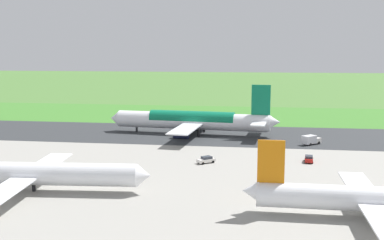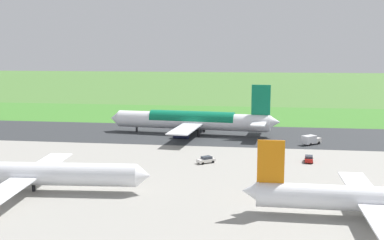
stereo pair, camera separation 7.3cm
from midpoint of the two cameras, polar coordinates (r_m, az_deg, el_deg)
name	(u,v)px [view 1 (the left image)]	position (r m, az deg, el deg)	size (l,w,h in m)	color
ground_plane	(174,134)	(146.27, -2.28, -1.69)	(800.00, 800.00, 0.00)	#477233
runway_asphalt	(174,134)	(146.27, -2.28, -1.68)	(600.00, 35.62, 0.06)	#2D3033
apron_concrete	(102,205)	(82.00, -10.99, -10.16)	(440.00, 110.00, 0.05)	gray
grass_verge_foreground	(189,118)	(178.34, -0.39, 0.19)	(600.00, 80.00, 0.04)	#3C782B
airliner_main	(193,121)	(144.54, 0.13, -0.06)	(54.15, 44.37, 15.88)	white
airliner_parked_near	(374,199)	(78.55, 21.33, -8.94)	(41.28, 33.68, 12.08)	white
airliner_parked_mid	(32,173)	(91.91, -19.01, -6.15)	(44.03, 36.04, 12.85)	white
service_truck_baggage	(311,140)	(133.34, 14.30, -2.36)	(5.81, 5.56, 2.65)	silver
service_car_followme	(309,159)	(113.00, 14.07, -4.60)	(2.25, 4.36, 1.62)	#B21914
service_car_ops	(206,160)	(108.69, 1.72, -4.87)	(4.38, 4.06, 1.62)	silver
no_stopping_sign	(204,116)	(175.28, 1.48, 0.54)	(0.60, 0.10, 2.56)	slate
traffic_cone_orange	(193,117)	(181.16, 0.15, 0.40)	(0.40, 0.40, 0.55)	orange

